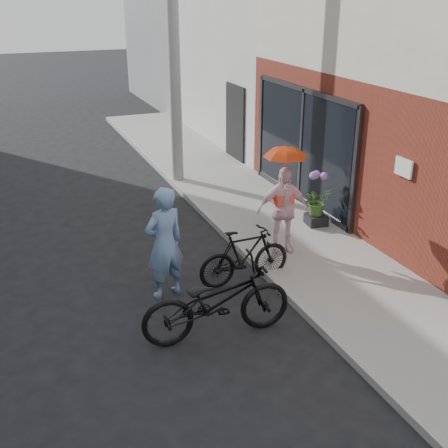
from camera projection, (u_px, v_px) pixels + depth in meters
ground at (231, 307)px, 8.64m from camera, size 80.00×80.00×0.00m
sidewalk at (289, 234)px, 11.05m from camera, size 2.20×24.00×0.12m
curb at (235, 244)px, 10.65m from camera, size 0.12×24.00×0.12m
plaster_building at (331, 24)px, 17.47m from camera, size 8.00×6.00×7.00m
east_building_far at (240, 15)px, 23.44m from camera, size 8.00×8.00×7.00m
utility_pole at (173, 38)px, 12.78m from camera, size 0.28×0.28×7.00m
officer at (164, 243)px, 8.64m from camera, size 0.76×0.60×1.82m
bike_left at (217, 301)px, 7.72m from camera, size 2.18×0.87×1.12m
bike_right at (245, 256)px, 9.19m from camera, size 1.62×0.50×0.96m
kimono_woman at (283, 210)px, 9.95m from camera, size 0.98×0.56×1.58m
parasol at (285, 149)px, 9.52m from camera, size 0.73×0.73×0.64m
planter at (316, 219)px, 11.34m from camera, size 0.43×0.43×0.20m
potted_plant at (317, 201)px, 11.18m from camera, size 0.53×0.46×0.59m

